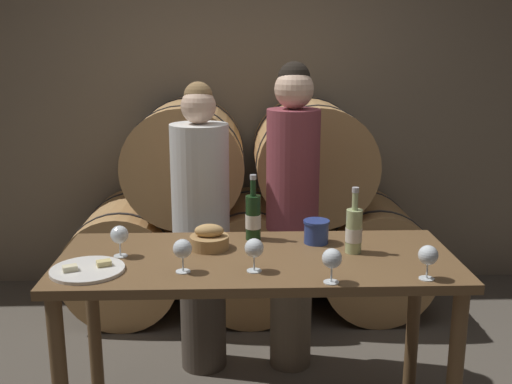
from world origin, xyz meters
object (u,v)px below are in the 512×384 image
(cheese_plate, at_px, (87,270))
(tasting_table, at_px, (257,283))
(wine_glass_left, at_px, (182,249))
(bread_basket, at_px, (209,239))
(person_right, at_px, (292,213))
(wine_glass_far_left, at_px, (119,235))
(wine_glass_center, at_px, (254,249))
(wine_glass_right, at_px, (332,259))
(person_left, at_px, (201,228))
(wine_glass_far_right, at_px, (428,256))
(wine_bottle_white, at_px, (354,230))
(blue_crock, at_px, (316,231))
(wine_bottle_red, at_px, (253,217))

(cheese_plate, bearing_deg, tasting_table, 12.57)
(tasting_table, xyz_separation_m, wine_glass_left, (-0.30, -0.17, 0.22))
(tasting_table, xyz_separation_m, bread_basket, (-0.21, 0.11, 0.16))
(wine_glass_left, bearing_deg, cheese_plate, 177.42)
(person_right, xyz_separation_m, wine_glass_far_left, (-0.80, -0.63, 0.09))
(person_right, distance_m, wine_glass_center, 0.86)
(cheese_plate, bearing_deg, bread_basket, 28.86)
(cheese_plate, height_order, wine_glass_right, wine_glass_right)
(person_left, distance_m, cheese_plate, 0.90)
(tasting_table, relative_size, wine_glass_left, 12.41)
(cheese_plate, xyz_separation_m, wine_glass_far_right, (1.33, -0.12, 0.09))
(wine_glass_left, bearing_deg, person_right, 57.99)
(person_right, height_order, bread_basket, person_right)
(wine_bottle_white, xyz_separation_m, blue_crock, (-0.14, 0.13, -0.04))
(wine_glass_far_left, height_order, wine_glass_left, same)
(wine_glass_far_right, bearing_deg, wine_glass_far_left, 166.48)
(bread_basket, xyz_separation_m, wine_glass_center, (0.19, -0.28, 0.05))
(person_right, distance_m, cheese_plate, 1.20)
(wine_bottle_white, relative_size, blue_crock, 2.44)
(wine_bottle_white, xyz_separation_m, bread_basket, (-0.63, 0.07, -0.06))
(wine_glass_right, bearing_deg, person_right, 93.64)
(cheese_plate, xyz_separation_m, wine_glass_far_left, (0.10, 0.17, 0.09))
(wine_glass_center, xyz_separation_m, wine_glass_right, (0.29, -0.13, 0.00))
(blue_crock, height_order, wine_glass_center, wine_glass_center)
(person_left, xyz_separation_m, person_right, (0.49, 0.00, 0.08))
(wine_glass_left, xyz_separation_m, wine_glass_right, (0.57, -0.13, 0.00))
(wine_bottle_red, height_order, wine_glass_far_left, wine_bottle_red)
(wine_bottle_white, xyz_separation_m, wine_glass_far_right, (0.23, -0.31, -0.01))
(person_right, distance_m, blue_crock, 0.49)
(wine_glass_far_left, xyz_separation_m, wine_glass_left, (0.28, -0.19, 0.00))
(blue_crock, bearing_deg, person_left, 139.00)
(tasting_table, bearing_deg, wine_glass_far_left, 178.08)
(wine_bottle_red, relative_size, blue_crock, 2.57)
(wine_glass_left, bearing_deg, wine_glass_far_left, 146.20)
(person_right, height_order, wine_bottle_red, person_right)
(tasting_table, distance_m, wine_bottle_red, 0.33)
(wine_bottle_red, bearing_deg, person_left, 122.65)
(wine_bottle_white, height_order, wine_glass_far_right, wine_bottle_white)
(wine_bottle_red, xyz_separation_m, wine_glass_far_left, (-0.57, -0.21, -0.01))
(wine_glass_far_left, bearing_deg, wine_bottle_white, 1.06)
(wine_glass_center, relative_size, wine_glass_right, 1.00)
(tasting_table, distance_m, person_left, 0.71)
(wine_glass_left, relative_size, wine_glass_far_right, 1.00)
(wine_glass_center, height_order, wine_glass_far_right, same)
(wine_glass_center, bearing_deg, wine_bottle_red, 88.84)
(wine_bottle_red, bearing_deg, wine_glass_far_right, -37.89)
(person_left, distance_m, wine_glass_far_left, 0.72)
(wine_bottle_white, bearing_deg, wine_glass_far_right, -54.34)
(tasting_table, xyz_separation_m, person_left, (-0.28, 0.65, 0.05))
(bread_basket, xyz_separation_m, cheese_plate, (-0.48, -0.26, -0.03))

